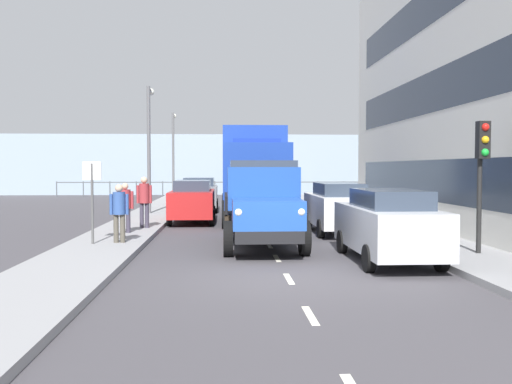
{
  "coord_description": "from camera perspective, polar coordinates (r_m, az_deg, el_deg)",
  "views": [
    {
      "loc": [
        1.3,
        11.33,
        2.23
      ],
      "look_at": [
        0.19,
        -8.04,
        1.4
      ],
      "focal_mm": 39.53,
      "sensor_mm": 36.0,
      "label": 1
    }
  ],
  "objects": [
    {
      "name": "lamp_post_far",
      "position": [
        39.39,
        -8.36,
        4.56
      ],
      "size": [
        0.32,
        1.14,
        5.87
      ],
      "color": "#59595B",
      "rests_on": "sidewalk_right"
    },
    {
      "name": "car_grey_oppositeside_1",
      "position": [
        29.05,
        -5.78,
        -0.18
      ],
      "size": [
        1.92,
        4.2,
        1.72
      ],
      "color": "slate",
      "rests_on": "ground_plane"
    },
    {
      "name": "road_centreline_markings",
      "position": [
        21.55,
        0.21,
        -3.47
      ],
      "size": [
        0.12,
        37.69,
        0.01
      ],
      "color": "silver",
      "rests_on": "ground_plane"
    },
    {
      "name": "seawall_railing",
      "position": [
        43.54,
        -1.55,
        0.73
      ],
      "size": [
        28.08,
        0.08,
        1.2
      ],
      "color": "#4C5156",
      "rests_on": "ground_plane"
    },
    {
      "name": "car_red_oppositeside_0",
      "position": [
        23.0,
        -6.44,
        -0.88
      ],
      "size": [
        1.8,
        4.19,
        1.72
      ],
      "color": "#B21E1E",
      "rests_on": "ground_plane"
    },
    {
      "name": "sidewalk_right",
      "position": [
        22.94,
        -11.61,
        -2.98
      ],
      "size": [
        2.21,
        43.02,
        0.15
      ],
      "primitive_type": "cube",
      "color": "gray",
      "rests_on": "ground_plane"
    },
    {
      "name": "pedestrian_couple_a",
      "position": [
        16.09,
        -13.68,
        -1.63
      ],
      "size": [
        0.53,
        0.34,
        1.62
      ],
      "color": "#4C473D",
      "rests_on": "sidewalk_right"
    },
    {
      "name": "truck_vintage_blue",
      "position": [
        15.48,
        0.7,
        -1.44
      ],
      "size": [
        2.17,
        5.64,
        2.43
      ],
      "color": "black",
      "rests_on": "ground_plane"
    },
    {
      "name": "ground_plane",
      "position": [
        22.74,
        0.02,
        -3.17
      ],
      "size": [
        80.0,
        80.0,
        0.0
      ],
      "primitive_type": "plane",
      "color": "#423F44"
    },
    {
      "name": "sidewalk_left",
      "position": [
        23.46,
        11.4,
        -2.86
      ],
      "size": [
        2.21,
        43.02,
        0.15
      ],
      "primitive_type": "cube",
      "color": "gray",
      "rests_on": "ground_plane"
    },
    {
      "name": "sea_horizon",
      "position": [
        47.12,
        -1.69,
        2.79
      ],
      "size": [
        80.0,
        0.8,
        5.0
      ],
      "primitive_type": "cube",
      "color": "#8C9EAD",
      "rests_on": "ground_plane"
    },
    {
      "name": "traffic_light_near",
      "position": [
        14.63,
        21.89,
        3.23
      ],
      "size": [
        0.28,
        0.41,
        3.2
      ],
      "color": "black",
      "rests_on": "sidewalk_left"
    },
    {
      "name": "lamp_post_promenade",
      "position": [
        26.5,
        -10.75,
        5.51
      ],
      "size": [
        0.32,
        1.14,
        5.82
      ],
      "color": "#59595B",
      "rests_on": "sidewalk_right"
    },
    {
      "name": "pedestrian_by_lamp",
      "position": [
        18.49,
        -13.09,
        -1.16
      ],
      "size": [
        0.53,
        0.34,
        1.6
      ],
      "color": "#383342",
      "rests_on": "sidewalk_right"
    },
    {
      "name": "pedestrian_couple_b",
      "position": [
        19.85,
        -11.24,
        -0.57
      ],
      "size": [
        0.53,
        0.34,
        1.77
      ],
      "color": "#383342",
      "rests_on": "sidewalk_right"
    },
    {
      "name": "car_silver_kerbside_near",
      "position": [
        13.73,
        13.16,
        -3.19
      ],
      "size": [
        1.76,
        4.39,
        1.72
      ],
      "color": "#B7BABF",
      "rests_on": "ground_plane"
    },
    {
      "name": "lorry_cargo_blue",
      "position": [
        23.48,
        -0.32,
        2.08
      ],
      "size": [
        2.58,
        8.2,
        3.87
      ],
      "color": "#193899",
      "rests_on": "ground_plane"
    },
    {
      "name": "car_white_kerbside_1",
      "position": [
        19.37,
        8.28,
        -1.52
      ],
      "size": [
        1.8,
        4.28,
        1.72
      ],
      "color": "white",
      "rests_on": "ground_plane"
    },
    {
      "name": "street_sign",
      "position": [
        15.99,
        -16.25,
        0.4
      ],
      "size": [
        0.5,
        0.07,
        2.25
      ],
      "color": "#4C4C4C",
      "rests_on": "sidewalk_right"
    }
  ]
}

